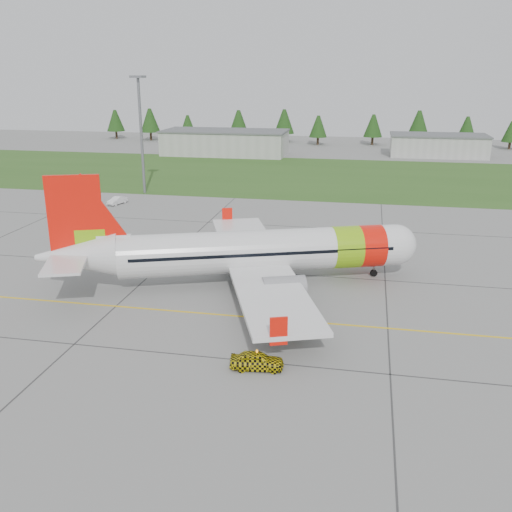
# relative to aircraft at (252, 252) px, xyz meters

# --- Properties ---
(ground) EXTENTS (320.00, 320.00, 0.00)m
(ground) POSITION_rel_aircraft_xyz_m (3.63, -16.63, -3.41)
(ground) COLOR gray
(ground) RESTS_ON ground
(aircraft) EXTENTS (37.45, 35.59, 11.81)m
(aircraft) POSITION_rel_aircraft_xyz_m (0.00, 0.00, 0.00)
(aircraft) COLOR silver
(aircraft) RESTS_ON ground
(follow_me_car) EXTENTS (1.55, 1.76, 3.99)m
(follow_me_car) POSITION_rel_aircraft_xyz_m (3.92, -17.67, -1.41)
(follow_me_car) COLOR yellow
(follow_me_car) RESTS_ON ground
(service_van) EXTENTS (1.65, 1.60, 3.89)m
(service_van) POSITION_rel_aircraft_xyz_m (-29.49, 31.99, -1.46)
(service_van) COLOR silver
(service_van) RESTS_ON ground
(grass_strip) EXTENTS (320.00, 50.00, 0.03)m
(grass_strip) POSITION_rel_aircraft_xyz_m (3.63, 65.37, -3.39)
(grass_strip) COLOR #30561E
(grass_strip) RESTS_ON ground
(taxi_guideline) EXTENTS (120.00, 0.25, 0.02)m
(taxi_guideline) POSITION_rel_aircraft_xyz_m (3.63, -8.63, -3.39)
(taxi_guideline) COLOR gold
(taxi_guideline) RESTS_ON ground
(hangar_west) EXTENTS (32.00, 14.00, 6.00)m
(hangar_west) POSITION_rel_aircraft_xyz_m (-26.37, 93.37, -0.41)
(hangar_west) COLOR #A8A8A3
(hangar_west) RESTS_ON ground
(hangar_east) EXTENTS (24.00, 12.00, 5.20)m
(hangar_east) POSITION_rel_aircraft_xyz_m (28.63, 101.37, -0.81)
(hangar_east) COLOR #A8A8A3
(hangar_east) RESTS_ON ground
(floodlight_mast) EXTENTS (0.50, 0.50, 20.00)m
(floodlight_mast) POSITION_rel_aircraft_xyz_m (-28.37, 41.37, 6.59)
(floodlight_mast) COLOR slate
(floodlight_mast) RESTS_ON ground
(treeline) EXTENTS (160.00, 8.00, 10.00)m
(treeline) POSITION_rel_aircraft_xyz_m (3.63, 121.37, 1.59)
(treeline) COLOR #1C3F14
(treeline) RESTS_ON ground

